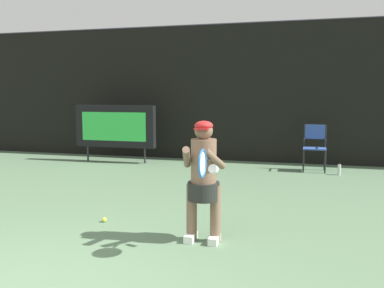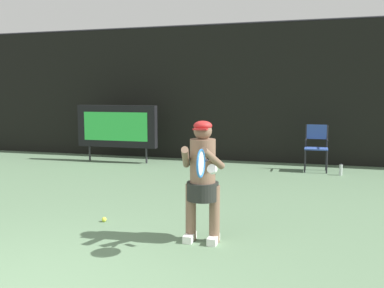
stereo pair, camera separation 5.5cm
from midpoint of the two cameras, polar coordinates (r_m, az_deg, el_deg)
backdrop_screen at (r=11.50m, az=3.30°, el=6.84°), size 18.00×0.12×3.66m
scoreboard at (r=11.30m, az=-10.45°, el=2.36°), size 2.20×0.21×1.50m
umpire_chair at (r=10.27m, az=16.07°, el=-0.08°), size 0.52×0.44×1.08m
water_bottle at (r=9.97m, az=19.08°, el=-3.28°), size 0.07×0.07×0.27m
tennis_player at (r=5.13m, az=1.24°, el=-4.38°), size 0.53×0.61×1.48m
tennis_racket at (r=4.55m, az=1.14°, el=-2.59°), size 0.03×0.60×0.31m
tennis_ball_spare at (r=6.20m, az=-12.00°, el=-9.95°), size 0.07×0.07×0.07m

